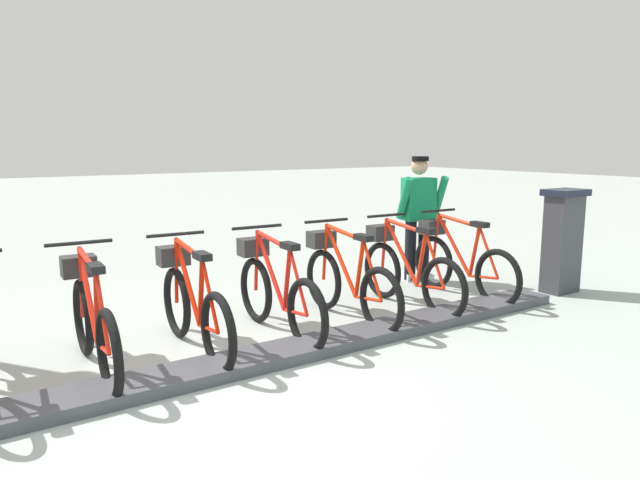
# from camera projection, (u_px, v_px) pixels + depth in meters

# --- Properties ---
(ground_plane) EXTENTS (60.00, 60.00, 0.00)m
(ground_plane) POSITION_uv_depth(u_px,v_px,m) (197.00, 379.00, 4.56)
(ground_plane) COLOR #A8AEA7
(dock_rail_base) EXTENTS (0.44, 8.41, 0.10)m
(dock_rail_base) POSITION_uv_depth(u_px,v_px,m) (197.00, 373.00, 4.55)
(dock_rail_base) COLOR #47474C
(dock_rail_base) RESTS_ON ground
(payment_kiosk) EXTENTS (0.36, 0.52, 1.28)m
(payment_kiosk) POSITION_uv_depth(u_px,v_px,m) (562.00, 239.00, 7.11)
(payment_kiosk) COLOR #38383D
(payment_kiosk) RESTS_ON ground
(bike_docked_0) EXTENTS (1.72, 0.54, 1.02)m
(bike_docked_0) POSITION_uv_depth(u_px,v_px,m) (459.00, 261.00, 6.97)
(bike_docked_0) COLOR black
(bike_docked_0) RESTS_ON ground
(bike_docked_1) EXTENTS (1.72, 0.54, 1.02)m
(bike_docked_1) POSITION_uv_depth(u_px,v_px,m) (407.00, 269.00, 6.51)
(bike_docked_1) COLOR black
(bike_docked_1) RESTS_ON ground
(bike_docked_2) EXTENTS (1.72, 0.54, 1.02)m
(bike_docked_2) POSITION_uv_depth(u_px,v_px,m) (346.00, 279.00, 6.05)
(bike_docked_2) COLOR black
(bike_docked_2) RESTS_ON ground
(bike_docked_3) EXTENTS (1.72, 0.54, 1.02)m
(bike_docked_3) POSITION_uv_depth(u_px,v_px,m) (276.00, 290.00, 5.58)
(bike_docked_3) COLOR black
(bike_docked_3) RESTS_ON ground
(bike_docked_4) EXTENTS (1.72, 0.54, 1.02)m
(bike_docked_4) POSITION_uv_depth(u_px,v_px,m) (192.00, 304.00, 5.12)
(bike_docked_4) COLOR black
(bike_docked_4) RESTS_ON ground
(bike_docked_5) EXTENTS (1.72, 0.54, 1.02)m
(bike_docked_5) POSITION_uv_depth(u_px,v_px,m) (92.00, 320.00, 4.66)
(bike_docked_5) COLOR black
(bike_docked_5) RESTS_ON ground
(worker_near_rack) EXTENTS (0.56, 0.68, 1.66)m
(worker_near_rack) POSITION_uv_depth(u_px,v_px,m) (418.00, 214.00, 7.67)
(worker_near_rack) COLOR white
(worker_near_rack) RESTS_ON ground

